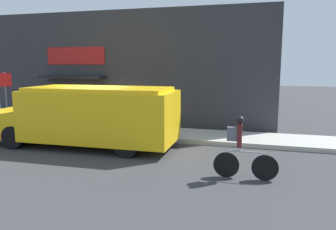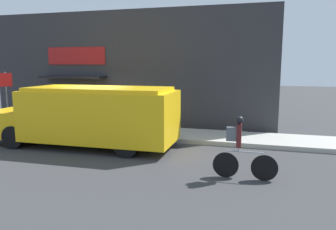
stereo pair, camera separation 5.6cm
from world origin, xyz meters
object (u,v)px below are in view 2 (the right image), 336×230
(stop_sign_post, at_px, (6,90))
(trash_bin, at_px, (86,115))
(school_bus, at_px, (89,115))
(cyclist, at_px, (241,149))

(stop_sign_post, bearing_deg, trash_bin, 20.99)
(school_bus, xyz_separation_m, trash_bin, (-1.86, 2.95, -0.49))
(stop_sign_post, relative_size, trash_bin, 2.56)
(stop_sign_post, xyz_separation_m, trash_bin, (3.24, 1.24, -1.16))
(school_bus, height_order, stop_sign_post, stop_sign_post)
(school_bus, height_order, trash_bin, school_bus)
(trash_bin, bearing_deg, stop_sign_post, -159.01)
(school_bus, bearing_deg, trash_bin, 121.15)
(cyclist, bearing_deg, stop_sign_post, 160.33)
(school_bus, xyz_separation_m, cyclist, (5.47, -1.92, -0.35))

